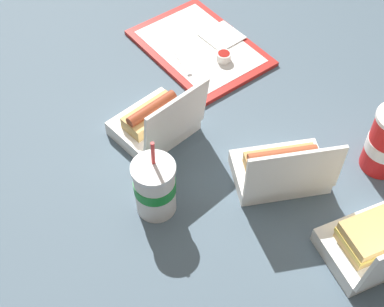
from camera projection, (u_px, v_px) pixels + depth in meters
name	position (u px, v px, depth m)	size (l,w,h in m)	color
ground_plane	(211.00, 177.00, 1.22)	(3.20, 3.20, 0.00)	#4C6070
food_tray	(199.00, 48.00, 1.50)	(0.40, 0.31, 0.01)	red
ketchup_cup	(224.00, 56.00, 1.44)	(0.04, 0.04, 0.02)	white
napkin_stack	(222.00, 36.00, 1.52)	(0.10, 0.10, 0.00)	white
plastic_fork	(182.00, 62.00, 1.45)	(0.11, 0.01, 0.01)	white
clamshell_hotdog_corner	(156.00, 122.00, 1.27)	(0.21, 0.21, 0.18)	white
clamshell_sandwich_right	(376.00, 244.00, 1.06)	(0.18, 0.21, 0.18)	white
clamshell_hotdog_front	(281.00, 169.00, 1.18)	(0.20, 0.24, 0.17)	white
soda_cup_left	(155.00, 187.00, 1.11)	(0.09, 0.09, 0.20)	white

